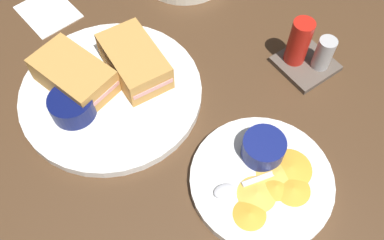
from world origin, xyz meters
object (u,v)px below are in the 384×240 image
object	(u,v)px
spoon_by_dark_ramekin	(104,92)
ramekin_light_gravy	(264,148)
plate_sandwich_main	(111,93)
sandwich_half_near	(133,60)
condiment_caddy	(306,52)
ramekin_dark_sauce	(72,105)
plate_chips_companion	(261,181)
spoon_by_gravy_ramekin	(233,188)
sandwich_half_far	(74,75)

from	to	relation	value
spoon_by_dark_ramekin	ramekin_light_gravy	world-z (taller)	ramekin_light_gravy
plate_sandwich_main	sandwich_half_near	distance (cm)	6.51
sandwich_half_near	condiment_caddy	world-z (taller)	condiment_caddy
plate_sandwich_main	ramekin_dark_sauce	size ratio (longest dim) A/B	4.27
plate_sandwich_main	ramekin_dark_sauce	xyz separation A→B (cm)	(0.52, -6.70, 2.74)
ramekin_dark_sauce	plate_chips_companion	bearing A→B (deg)	32.74
spoon_by_dark_ramekin	plate_chips_companion	distance (cm)	28.46
spoon_by_gravy_ramekin	plate_sandwich_main	bearing A→B (deg)	-167.68
spoon_by_dark_ramekin	condiment_caddy	world-z (taller)	condiment_caddy
condiment_caddy	plate_sandwich_main	bearing A→B (deg)	-114.18
plate_chips_companion	condiment_caddy	distance (cm)	24.18
sandwich_half_near	ramekin_dark_sauce	distance (cm)	12.36
ramekin_light_gravy	condiment_caddy	bearing A→B (deg)	118.44
ramekin_dark_sauce	spoon_by_dark_ramekin	world-z (taller)	ramekin_dark_sauce
plate_sandwich_main	ramekin_light_gravy	bearing A→B (deg)	28.31
plate_chips_companion	spoon_by_gravy_ramekin	size ratio (longest dim) A/B	2.10
sandwich_half_far	ramekin_light_gravy	world-z (taller)	sandwich_half_far
sandwich_half_near	ramekin_light_gravy	distance (cm)	25.53
plate_sandwich_main	spoon_by_dark_ramekin	xyz separation A→B (cm)	(0.16, -1.15, 1.16)
sandwich_half_far	spoon_by_gravy_ramekin	xyz separation A→B (cm)	(29.30, 9.40, -2.04)
ramekin_dark_sauce	sandwich_half_near	bearing A→B (deg)	98.60
condiment_caddy	ramekin_dark_sauce	bearing A→B (deg)	-109.47
plate_chips_companion	ramekin_dark_sauce	bearing A→B (deg)	-147.26
ramekin_dark_sauce	condiment_caddy	size ratio (longest dim) A/B	0.74
plate_sandwich_main	ramekin_dark_sauce	distance (cm)	7.25
plate_sandwich_main	condiment_caddy	bearing A→B (deg)	65.82
sandwich_half_far	spoon_by_dark_ramekin	world-z (taller)	sandwich_half_far
ramekin_light_gravy	condiment_caddy	distance (cm)	20.22
sandwich_half_far	plate_chips_companion	xyz separation A→B (cm)	(30.46, 13.81, -3.20)
plate_sandwich_main	ramekin_dark_sauce	world-z (taller)	ramekin_dark_sauce
spoon_by_gravy_ramekin	spoon_by_dark_ramekin	bearing A→B (deg)	-165.12
spoon_by_gravy_ramekin	condiment_caddy	bearing A→B (deg)	115.05
ramekin_dark_sauce	ramekin_light_gravy	bearing A→B (deg)	40.24
spoon_by_dark_ramekin	ramekin_light_gravy	size ratio (longest dim) A/B	1.57
sandwich_half_far	ramekin_dark_sauce	world-z (taller)	sandwich_half_far
plate_sandwich_main	condiment_caddy	xyz separation A→B (cm)	(13.60, 30.29, 2.61)
sandwich_half_far	plate_chips_companion	size ratio (longest dim) A/B	0.70
sandwich_half_far	condiment_caddy	distance (cm)	38.51
condiment_caddy	spoon_by_gravy_ramekin	bearing A→B (deg)	-64.95
plate_chips_companion	ramekin_light_gravy	world-z (taller)	ramekin_light_gravy
sandwich_half_near	ramekin_dark_sauce	world-z (taller)	sandwich_half_near
condiment_caddy	plate_chips_companion	bearing A→B (deg)	-57.96
sandwich_half_far	plate_sandwich_main	bearing A→B (deg)	43.48
sandwich_half_near	plate_chips_companion	world-z (taller)	sandwich_half_near
ramekin_light_gravy	spoon_by_gravy_ramekin	world-z (taller)	ramekin_light_gravy
spoon_by_dark_ramekin	spoon_by_gravy_ramekin	bearing A→B (deg)	14.88
plate_chips_companion	spoon_by_gravy_ramekin	bearing A→B (deg)	-104.83
plate_sandwich_main	sandwich_half_far	size ratio (longest dim) A/B	2.04
plate_sandwich_main	spoon_by_dark_ramekin	bearing A→B (deg)	-82.22
ramekin_dark_sauce	plate_chips_companion	distance (cm)	30.83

